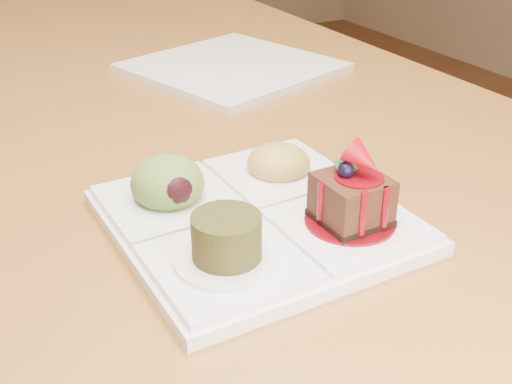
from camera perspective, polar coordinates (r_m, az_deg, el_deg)
dining_table at (r=0.77m, az=-11.30°, el=-0.14°), size 1.00×1.80×0.75m
sampler_plate at (r=0.56m, az=-0.31°, el=-1.36°), size 0.24×0.24×0.09m
second_plate at (r=0.97m, az=-2.13°, el=10.99°), size 0.32×0.32×0.01m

